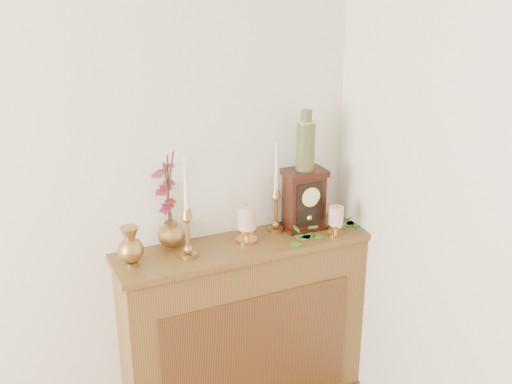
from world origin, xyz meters
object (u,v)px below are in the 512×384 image
bud_vase (130,247)px  candlestick_center (276,203)px  ginger_jar (167,202)px  mantel_clock (304,200)px  candlestick_left (187,225)px  ceramic_vase (306,143)px

bud_vase → candlestick_center: bearing=5.9°
ginger_jar → mantel_clock: size_ratio=1.55×
bud_vase → ginger_jar: bearing=34.9°
candlestick_left → ginger_jar: bearing=104.0°
ginger_jar → candlestick_center: bearing=-7.8°
candlestick_left → ceramic_vase: size_ratio=1.62×
candlestick_center → bud_vase: size_ratio=2.47×
candlestick_center → ceramic_vase: (0.15, -0.02, 0.29)m
candlestick_left → mantel_clock: 0.63m
candlestick_center → ginger_jar: ginger_jar is taller
ginger_jar → candlestick_left: bearing=-76.0°
ginger_jar → ceramic_vase: (0.67, -0.09, 0.22)m
ceramic_vase → ginger_jar: bearing=172.3°
ginger_jar → ceramic_vase: bearing=-7.7°
bud_vase → ceramic_vase: size_ratio=0.63×
mantel_clock → ceramic_vase: bearing=90.0°
candlestick_center → ginger_jar: bearing=172.2°
ceramic_vase → candlestick_left: bearing=-173.2°
bud_vase → mantel_clock: (0.88, 0.05, 0.06)m
candlestick_left → bud_vase: candlestick_left is taller
mantel_clock → candlestick_center: bearing=173.4°
candlestick_center → bud_vase: 0.74m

